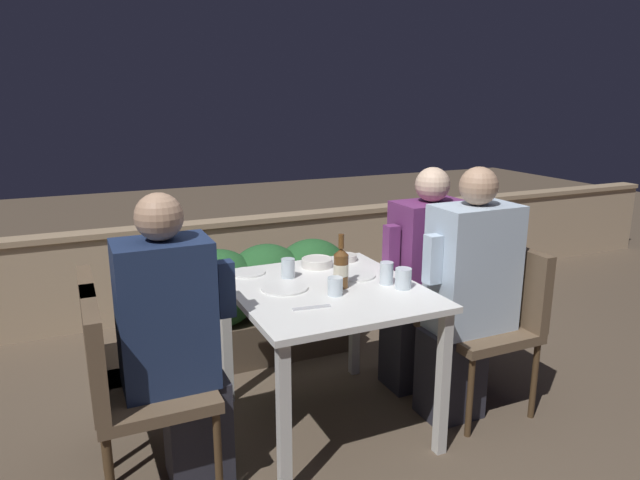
# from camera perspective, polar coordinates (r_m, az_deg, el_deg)

# --- Properties ---
(ground_plane) EXTENTS (16.00, 16.00, 0.00)m
(ground_plane) POSITION_cam_1_polar(r_m,az_deg,el_deg) (3.09, 0.59, -17.89)
(ground_plane) COLOR brown
(parapet_wall) EXTENTS (9.00, 0.18, 0.71)m
(parapet_wall) POSITION_cam_1_polar(r_m,az_deg,el_deg) (4.52, -9.22, -2.34)
(parapet_wall) COLOR tan
(parapet_wall) RESTS_ON ground_plane
(dining_table) EXTENTS (0.88, 0.97, 0.74)m
(dining_table) POSITION_cam_1_polar(r_m,az_deg,el_deg) (2.80, 0.62, -6.62)
(dining_table) COLOR white
(dining_table) RESTS_ON ground_plane
(planter_hedge) EXTENTS (1.14, 0.47, 0.74)m
(planter_hedge) POSITION_cam_1_polar(r_m,az_deg,el_deg) (3.66, -5.29, -5.50)
(planter_hedge) COLOR brown
(planter_hedge) RESTS_ON ground_plane
(chair_left_near) EXTENTS (0.48, 0.47, 0.88)m
(chair_left_near) POSITION_cam_1_polar(r_m,az_deg,el_deg) (2.49, -18.73, -12.89)
(chair_left_near) COLOR brown
(chair_left_near) RESTS_ON ground_plane
(person_navy_jumper) EXTENTS (0.47, 0.26, 1.28)m
(person_navy_jumper) POSITION_cam_1_polar(r_m,az_deg,el_deg) (2.47, -14.19, -10.01)
(person_navy_jumper) COLOR #282833
(person_navy_jumper) RESTS_ON ground_plane
(chair_left_far) EXTENTS (0.48, 0.47, 0.88)m
(chair_left_far) POSITION_cam_1_polar(r_m,az_deg,el_deg) (2.75, -19.39, -10.26)
(chair_left_far) COLOR brown
(chair_left_far) RESTS_ON ground_plane
(chair_right_near) EXTENTS (0.48, 0.47, 0.88)m
(chair_right_near) POSITION_cam_1_polar(r_m,az_deg,el_deg) (3.17, 17.14, -6.79)
(chair_right_near) COLOR brown
(chair_right_near) RESTS_ON ground_plane
(person_blue_shirt) EXTENTS (0.50, 0.26, 1.31)m
(person_blue_shirt) POSITION_cam_1_polar(r_m,az_deg,el_deg) (3.00, 14.40, -5.33)
(person_blue_shirt) COLOR #282833
(person_blue_shirt) RESTS_ON ground_plane
(chair_right_far) EXTENTS (0.48, 0.47, 0.88)m
(chair_right_far) POSITION_cam_1_polar(r_m,az_deg,el_deg) (3.42, 13.01, -4.93)
(chair_right_far) COLOR brown
(chair_right_far) RESTS_ON ground_plane
(person_purple_stripe) EXTENTS (0.49, 0.26, 1.27)m
(person_purple_stripe) POSITION_cam_1_polar(r_m,az_deg,el_deg) (3.28, 10.26, -3.83)
(person_purple_stripe) COLOR #282833
(person_purple_stripe) RESTS_ON ground_plane
(beer_bottle) EXTENTS (0.07, 0.07, 0.26)m
(beer_bottle) POSITION_cam_1_polar(r_m,az_deg,el_deg) (2.73, 2.11, -2.76)
(beer_bottle) COLOR brown
(beer_bottle) RESTS_ON dining_table
(plate_0) EXTENTS (0.23, 0.23, 0.01)m
(plate_0) POSITION_cam_1_polar(r_m,az_deg,el_deg) (2.75, -3.57, -4.79)
(plate_0) COLOR white
(plate_0) RESTS_ON dining_table
(plate_1) EXTENTS (0.21, 0.21, 0.01)m
(plate_1) POSITION_cam_1_polar(r_m,az_deg,el_deg) (2.93, 3.51, -3.54)
(plate_1) COLOR white
(plate_1) RESTS_ON dining_table
(plate_2) EXTENTS (0.18, 0.18, 0.01)m
(plate_2) POSITION_cam_1_polar(r_m,az_deg,el_deg) (3.00, -7.20, -3.25)
(plate_2) COLOR white
(plate_2) RESTS_ON dining_table
(bowl_0) EXTENTS (0.12, 0.12, 0.03)m
(bowl_0) POSITION_cam_1_polar(r_m,az_deg,el_deg) (3.20, 2.61, -1.71)
(bowl_0) COLOR beige
(bowl_0) RESTS_ON dining_table
(bowl_1) EXTENTS (0.17, 0.17, 0.05)m
(bowl_1) POSITION_cam_1_polar(r_m,az_deg,el_deg) (3.09, -0.29, -2.19)
(bowl_1) COLOR silver
(bowl_1) RESTS_ON dining_table
(glass_cup_0) EXTENTS (0.07, 0.07, 0.09)m
(glass_cup_0) POSITION_cam_1_polar(r_m,az_deg,el_deg) (2.65, 1.53, -4.65)
(glass_cup_0) COLOR silver
(glass_cup_0) RESTS_ON dining_table
(glass_cup_1) EXTENTS (0.07, 0.07, 0.10)m
(glass_cup_1) POSITION_cam_1_polar(r_m,az_deg,el_deg) (2.89, -3.22, -2.85)
(glass_cup_1) COLOR silver
(glass_cup_1) RESTS_ON dining_table
(glass_cup_2) EXTENTS (0.08, 0.08, 0.10)m
(glass_cup_2) POSITION_cam_1_polar(r_m,az_deg,el_deg) (2.77, 8.32, -3.82)
(glass_cup_2) COLOR silver
(glass_cup_2) RESTS_ON dining_table
(glass_cup_3) EXTENTS (0.07, 0.07, 0.11)m
(glass_cup_3) POSITION_cam_1_polar(r_m,az_deg,el_deg) (2.82, 6.67, -3.31)
(glass_cup_3) COLOR silver
(glass_cup_3) RESTS_ON dining_table
(fork_0) EXTENTS (0.17, 0.04, 0.01)m
(fork_0) POSITION_cam_1_polar(r_m,az_deg,el_deg) (2.50, -0.83, -6.77)
(fork_0) COLOR silver
(fork_0) RESTS_ON dining_table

